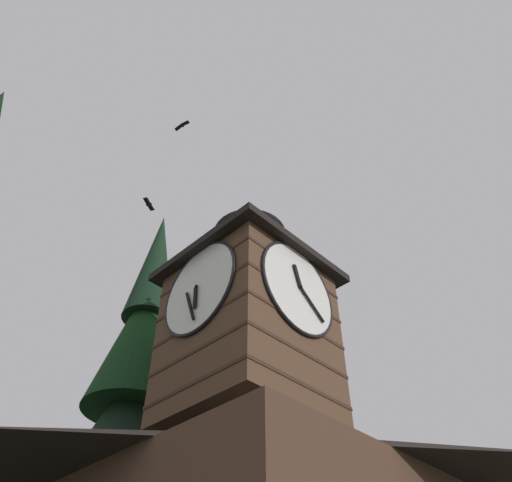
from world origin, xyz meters
The scene contains 4 objects.
clock_tower centered at (0.65, -3.18, 10.19)m, with size 4.58×4.58×8.33m.
pine_tree_behind centered at (0.78, -8.69, 7.24)m, with size 6.33×6.33×18.40m.
flying_bird_high centered at (3.49, -4.05, 18.19)m, with size 0.24×0.69×0.10m.
flying_bird_low centered at (2.69, -6.84, 16.46)m, with size 0.71×0.50×0.14m.
Camera 1 is at (9.76, 6.08, 1.54)m, focal length 36.26 mm.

